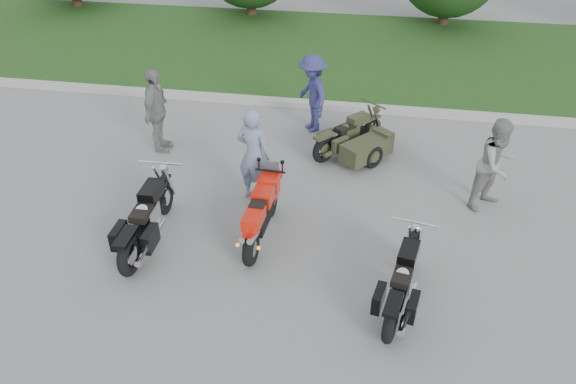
% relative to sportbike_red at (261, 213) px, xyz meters
% --- Properties ---
extents(ground, '(80.00, 80.00, 0.00)m').
position_rel_sportbike_red_xyz_m(ground, '(-0.19, -0.39, -0.56)').
color(ground, gray).
rests_on(ground, ground).
extents(curb, '(60.00, 0.30, 0.15)m').
position_rel_sportbike_red_xyz_m(curb, '(-0.19, 5.61, -0.48)').
color(curb, '#ADABA2').
rests_on(curb, ground).
extents(grass_strip, '(60.00, 8.00, 0.14)m').
position_rel_sportbike_red_xyz_m(grass_strip, '(-0.19, 9.76, -0.49)').
color(grass_strip, '#2C571D').
rests_on(grass_strip, ground).
extents(sportbike_red, '(0.38, 2.00, 0.95)m').
position_rel_sportbike_red_xyz_m(sportbike_red, '(0.00, 0.00, 0.00)').
color(sportbike_red, black).
rests_on(sportbike_red, ground).
extents(cruiser_left, '(0.41, 2.40, 0.92)m').
position_rel_sportbike_red_xyz_m(cruiser_left, '(-1.91, -0.46, -0.09)').
color(cruiser_left, black).
rests_on(cruiser_left, ground).
extents(cruiser_right, '(0.56, 2.15, 0.83)m').
position_rel_sportbike_red_xyz_m(cruiser_right, '(2.40, -1.25, -0.13)').
color(cruiser_right, black).
rests_on(cruiser_right, ground).
extents(cruiser_sidecar, '(1.73, 1.90, 0.80)m').
position_rel_sportbike_red_xyz_m(cruiser_sidecar, '(1.46, 3.12, -0.18)').
color(cruiser_sidecar, black).
rests_on(cruiser_sidecar, ground).
extents(person_stripe, '(0.80, 0.65, 1.91)m').
position_rel_sportbike_red_xyz_m(person_stripe, '(-0.39, 1.26, 0.40)').
color(person_stripe, '#7786A3').
rests_on(person_stripe, ground).
extents(person_grey, '(1.10, 1.09, 1.79)m').
position_rel_sportbike_red_xyz_m(person_grey, '(4.06, 1.78, 0.34)').
color(person_grey, gray).
rests_on(person_grey, ground).
extents(person_denim, '(1.18, 1.37, 1.84)m').
position_rel_sportbike_red_xyz_m(person_denim, '(0.29, 4.35, 0.36)').
color(person_denim, navy).
rests_on(person_denim, ground).
extents(person_back, '(0.48, 1.11, 1.88)m').
position_rel_sportbike_red_xyz_m(person_back, '(-2.90, 2.81, 0.38)').
color(person_back, gray).
rests_on(person_back, ground).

